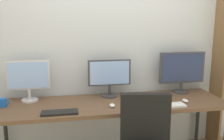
{
  "coord_description": "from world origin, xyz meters",
  "views": [
    {
      "loc": [
        -0.45,
        -1.83,
        1.59
      ],
      "look_at": [
        0.0,
        0.65,
        1.09
      ],
      "focal_mm": 38.0,
      "sensor_mm": 36.0,
      "label": 1
    }
  ],
  "objects_px": {
    "desk": "(113,106)",
    "mouse_left_side": "(112,105)",
    "coffee_mug": "(3,103)",
    "laptop_closed": "(137,103)",
    "monitor_left": "(28,78)",
    "monitor_right": "(182,70)",
    "mouse_right_side": "(185,101)",
    "keyboard_left": "(60,112)",
    "keyboard_right": "(170,105)",
    "monitor_center": "(110,76)"
  },
  "relations": [
    {
      "from": "mouse_right_side",
      "to": "laptop_closed",
      "type": "distance_m",
      "value": 0.55
    },
    {
      "from": "monitor_left",
      "to": "monitor_right",
      "type": "relative_size",
      "value": 0.8
    },
    {
      "from": "monitor_right",
      "to": "laptop_closed",
      "type": "height_order",
      "value": "monitor_right"
    },
    {
      "from": "monitor_left",
      "to": "keyboard_right",
      "type": "bearing_deg",
      "value": -16.85
    },
    {
      "from": "monitor_right",
      "to": "mouse_right_side",
      "type": "height_order",
      "value": "monitor_right"
    },
    {
      "from": "mouse_left_side",
      "to": "laptop_closed",
      "type": "xyz_separation_m",
      "value": [
        0.27,
        0.02,
        -0.0
      ]
    },
    {
      "from": "monitor_right",
      "to": "laptop_closed",
      "type": "relative_size",
      "value": 1.8
    },
    {
      "from": "monitor_right",
      "to": "keyboard_left",
      "type": "distance_m",
      "value": 1.55
    },
    {
      "from": "monitor_right",
      "to": "keyboard_left",
      "type": "height_order",
      "value": "monitor_right"
    },
    {
      "from": "keyboard_left",
      "to": "mouse_left_side",
      "type": "distance_m",
      "value": 0.53
    },
    {
      "from": "monitor_left",
      "to": "mouse_left_side",
      "type": "distance_m",
      "value": 0.97
    },
    {
      "from": "desk",
      "to": "monitor_right",
      "type": "xyz_separation_m",
      "value": [
        0.9,
        0.21,
        0.34
      ]
    },
    {
      "from": "monitor_center",
      "to": "monitor_right",
      "type": "xyz_separation_m",
      "value": [
        0.9,
        0.0,
        0.04
      ]
    },
    {
      "from": "monitor_center",
      "to": "coffee_mug",
      "type": "bearing_deg",
      "value": -172.72
    },
    {
      "from": "mouse_left_side",
      "to": "monitor_right",
      "type": "bearing_deg",
      "value": 20.81
    },
    {
      "from": "monitor_left",
      "to": "coffee_mug",
      "type": "bearing_deg",
      "value": -149.2
    },
    {
      "from": "monitor_center",
      "to": "mouse_left_side",
      "type": "xyz_separation_m",
      "value": [
        -0.03,
        -0.35,
        -0.24
      ]
    },
    {
      "from": "monitor_center",
      "to": "monitor_right",
      "type": "bearing_deg",
      "value": 0.01
    },
    {
      "from": "monitor_center",
      "to": "mouse_right_side",
      "type": "relative_size",
      "value": 5.19
    },
    {
      "from": "desk",
      "to": "monitor_center",
      "type": "distance_m",
      "value": 0.37
    },
    {
      "from": "mouse_right_side",
      "to": "coffee_mug",
      "type": "xyz_separation_m",
      "value": [
        -1.93,
        0.2,
        0.03
      ]
    },
    {
      "from": "keyboard_left",
      "to": "monitor_left",
      "type": "bearing_deg",
      "value": 127.55
    },
    {
      "from": "desk",
      "to": "monitor_right",
      "type": "height_order",
      "value": "monitor_right"
    },
    {
      "from": "monitor_left",
      "to": "keyboard_left",
      "type": "relative_size",
      "value": 1.32
    },
    {
      "from": "mouse_left_side",
      "to": "coffee_mug",
      "type": "height_order",
      "value": "coffee_mug"
    },
    {
      "from": "keyboard_left",
      "to": "mouse_left_side",
      "type": "relative_size",
      "value": 3.63
    },
    {
      "from": "monitor_center",
      "to": "mouse_left_side",
      "type": "distance_m",
      "value": 0.43
    },
    {
      "from": "coffee_mug",
      "to": "monitor_center",
      "type": "bearing_deg",
      "value": 7.28
    },
    {
      "from": "desk",
      "to": "keyboard_left",
      "type": "xyz_separation_m",
      "value": [
        -0.56,
        -0.23,
        0.06
      ]
    },
    {
      "from": "monitor_left",
      "to": "monitor_center",
      "type": "bearing_deg",
      "value": 0.0
    },
    {
      "from": "keyboard_left",
      "to": "coffee_mug",
      "type": "distance_m",
      "value": 0.66
    },
    {
      "from": "mouse_left_side",
      "to": "laptop_closed",
      "type": "bearing_deg",
      "value": 5.14
    },
    {
      "from": "keyboard_left",
      "to": "keyboard_right",
      "type": "height_order",
      "value": "same"
    },
    {
      "from": "monitor_center",
      "to": "keyboard_left",
      "type": "distance_m",
      "value": 0.75
    },
    {
      "from": "keyboard_right",
      "to": "mouse_right_side",
      "type": "height_order",
      "value": "mouse_right_side"
    },
    {
      "from": "monitor_left",
      "to": "monitor_right",
      "type": "distance_m",
      "value": 1.8
    },
    {
      "from": "monitor_right",
      "to": "coffee_mug",
      "type": "relative_size",
      "value": 5.44
    },
    {
      "from": "monitor_right",
      "to": "keyboard_left",
      "type": "bearing_deg",
      "value": -163.14
    },
    {
      "from": "mouse_left_side",
      "to": "desk",
      "type": "bearing_deg",
      "value": 77.13
    },
    {
      "from": "keyboard_left",
      "to": "monitor_center",
      "type": "bearing_deg",
      "value": 38.3
    },
    {
      "from": "monitor_left",
      "to": "monitor_center",
      "type": "height_order",
      "value": "monitor_left"
    },
    {
      "from": "laptop_closed",
      "to": "monitor_left",
      "type": "bearing_deg",
      "value": 164.78
    },
    {
      "from": "desk",
      "to": "monitor_center",
      "type": "bearing_deg",
      "value": 90.0
    },
    {
      "from": "mouse_left_side",
      "to": "coffee_mug",
      "type": "distance_m",
      "value": 1.13
    },
    {
      "from": "coffee_mug",
      "to": "monitor_right",
      "type": "bearing_deg",
      "value": 4.09
    },
    {
      "from": "desk",
      "to": "mouse_left_side",
      "type": "height_order",
      "value": "mouse_left_side"
    },
    {
      "from": "monitor_left",
      "to": "laptop_closed",
      "type": "relative_size",
      "value": 1.44
    },
    {
      "from": "monitor_right",
      "to": "coffee_mug",
      "type": "height_order",
      "value": "monitor_right"
    },
    {
      "from": "monitor_center",
      "to": "keyboard_right",
      "type": "distance_m",
      "value": 0.75
    },
    {
      "from": "mouse_right_side",
      "to": "coffee_mug",
      "type": "bearing_deg",
      "value": 174.0
    }
  ]
}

